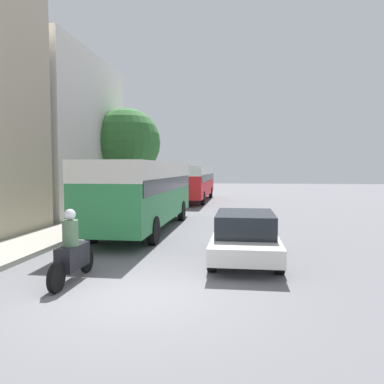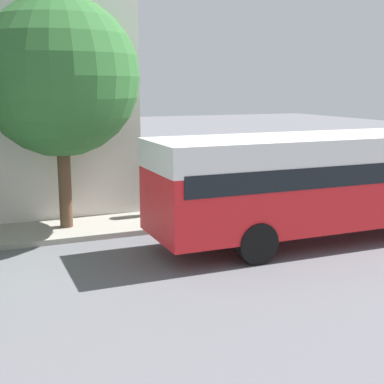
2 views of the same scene
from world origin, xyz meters
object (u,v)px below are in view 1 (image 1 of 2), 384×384
at_px(bus_following, 193,178).
at_px(bus_lead, 145,186).
at_px(pedestrian_near_curb, 133,190).
at_px(motorcycle_behind_lead, 72,253).
at_px(car_crossing, 245,235).

bearing_deg(bus_following, bus_lead, -90.87).
distance_m(bus_lead, pedestrian_near_curb, 11.00).
bearing_deg(motorcycle_behind_lead, bus_lead, 91.76).
relative_size(bus_following, car_crossing, 2.50).
distance_m(motorcycle_behind_lead, car_crossing, 4.85).
bearing_deg(bus_following, car_crossing, -78.32).
relative_size(bus_following, pedestrian_near_curb, 6.03).
height_order(bus_lead, car_crossing, bus_lead).
bearing_deg(pedestrian_near_curb, bus_lead, -70.83).
bearing_deg(car_crossing, bus_lead, -48.82).
bearing_deg(bus_lead, pedestrian_near_curb, 109.17).
relative_size(car_crossing, pedestrian_near_curb, 2.41).
bearing_deg(bus_lead, motorcycle_behind_lead, -88.24).
height_order(bus_following, motorcycle_behind_lead, bus_following).
xyz_separation_m(bus_following, pedestrian_near_curb, (-3.83, -4.33, -0.77)).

